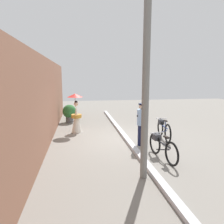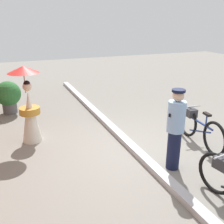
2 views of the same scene
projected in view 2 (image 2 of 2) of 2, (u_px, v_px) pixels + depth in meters
name	position (u px, v px, depth m)	size (l,w,h in m)	color
ground_plane	(135.00, 152.00, 5.96)	(30.00, 30.00, 0.00)	gray
sidewalk_curb	(135.00, 150.00, 5.94)	(14.00, 0.20, 0.12)	#B2B2B7
bicycle_near_officer	(199.00, 127.00, 6.24)	(1.85, 0.48, 0.86)	black
person_officer	(175.00, 128.00, 5.05)	(0.34, 0.38, 1.64)	#141938
person_with_parasol	(29.00, 106.00, 6.23)	(0.73, 0.73, 1.85)	silver
potted_plant_by_door	(9.00, 95.00, 8.28)	(0.80, 0.79, 1.03)	#59595B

